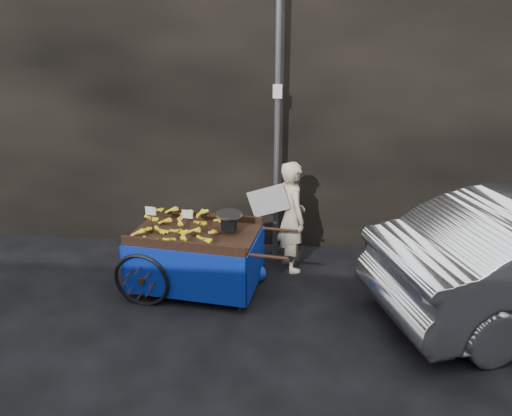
{
  "coord_description": "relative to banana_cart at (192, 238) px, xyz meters",
  "views": [
    {
      "loc": [
        0.59,
        -5.38,
        3.4
      ],
      "look_at": [
        0.08,
        0.5,
        1.05
      ],
      "focal_mm": 35.0,
      "sensor_mm": 36.0,
      "label": 1
    }
  ],
  "objects": [
    {
      "name": "vendor",
      "position": [
        1.25,
        0.66,
        0.06
      ],
      "size": [
        0.89,
        0.67,
        1.56
      ],
      "rotation": [
        0.0,
        0.0,
        1.97
      ],
      "color": "beige",
      "rests_on": "ground"
    },
    {
      "name": "building_wall",
      "position": [
        1.1,
        2.37,
        1.78
      ],
      "size": [
        13.5,
        2.0,
        5.0
      ],
      "color": "black",
      "rests_on": "ground"
    },
    {
      "name": "street_pole",
      "position": [
        1.01,
        1.07,
        1.29
      ],
      "size": [
        0.12,
        0.1,
        4.0
      ],
      "color": "slate",
      "rests_on": "ground"
    },
    {
      "name": "banana_cart",
      "position": [
        0.0,
        0.0,
        0.0
      ],
      "size": [
        2.24,
        1.26,
        1.16
      ],
      "rotation": [
        0.0,
        0.0,
        -0.13
      ],
      "color": "black",
      "rests_on": "ground"
    },
    {
      "name": "ground",
      "position": [
        0.71,
        -0.23,
        -0.72
      ],
      "size": [
        80.0,
        80.0,
        0.0
      ],
      "primitive_type": "plane",
      "color": "black",
      "rests_on": "ground"
    },
    {
      "name": "plastic_bag",
      "position": [
        0.8,
        0.23,
        -0.59
      ],
      "size": [
        0.27,
        0.22,
        0.25
      ],
      "primitive_type": "ellipsoid",
      "color": "blue",
      "rests_on": "ground"
    }
  ]
}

